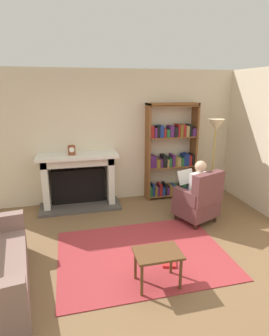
{
  "coord_description": "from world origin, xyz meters",
  "views": [
    {
      "loc": [
        -0.95,
        -3.1,
        2.33
      ],
      "look_at": [
        0.1,
        1.2,
        1.05
      ],
      "focal_mm": 29.62,
      "sensor_mm": 36.0,
      "label": 1
    }
  ],
  "objects_px": {
    "seated_reader": "(195,188)",
    "floor_lamp": "(215,133)",
    "fireplace": "(79,178)",
    "bookshelf": "(171,154)",
    "mantel_clock": "(72,150)",
    "side_table": "(158,257)",
    "armchair_reading": "(199,200)"
  },
  "relations": [
    {
      "from": "seated_reader",
      "to": "floor_lamp",
      "type": "bearing_deg",
      "value": -159.96
    },
    {
      "from": "fireplace",
      "to": "bookshelf",
      "type": "height_order",
      "value": "bookshelf"
    },
    {
      "from": "fireplace",
      "to": "floor_lamp",
      "type": "distance_m",
      "value": 2.85
    },
    {
      "from": "mantel_clock",
      "to": "side_table",
      "type": "height_order",
      "value": "mantel_clock"
    },
    {
      "from": "seated_reader",
      "to": "floor_lamp",
      "type": "distance_m",
      "value": 1.24
    },
    {
      "from": "bookshelf",
      "to": "side_table",
      "type": "height_order",
      "value": "bookshelf"
    },
    {
      "from": "bookshelf",
      "to": "side_table",
      "type": "xyz_separation_m",
      "value": [
        -1.18,
        -2.69,
        -0.59
      ]
    },
    {
      "from": "fireplace",
      "to": "side_table",
      "type": "xyz_separation_m",
      "value": [
        0.8,
        -2.66,
        -0.2
      ]
    },
    {
      "from": "armchair_reading",
      "to": "seated_reader",
      "type": "relative_size",
      "value": 0.85
    },
    {
      "from": "fireplace",
      "to": "seated_reader",
      "type": "bearing_deg",
      "value": -30.13
    },
    {
      "from": "armchair_reading",
      "to": "floor_lamp",
      "type": "relative_size",
      "value": 0.55
    },
    {
      "from": "bookshelf",
      "to": "floor_lamp",
      "type": "distance_m",
      "value": 1.04
    },
    {
      "from": "bookshelf",
      "to": "armchair_reading",
      "type": "height_order",
      "value": "bookshelf"
    },
    {
      "from": "floor_lamp",
      "to": "bookshelf",
      "type": "bearing_deg",
      "value": 138.28
    },
    {
      "from": "side_table",
      "to": "floor_lamp",
      "type": "relative_size",
      "value": 0.32
    },
    {
      "from": "mantel_clock",
      "to": "side_table",
      "type": "xyz_separation_m",
      "value": [
        0.9,
        -2.56,
        -0.81
      ]
    },
    {
      "from": "armchair_reading",
      "to": "mantel_clock",
      "type": "bearing_deg",
      "value": -50.31
    },
    {
      "from": "mantel_clock",
      "to": "fireplace",
      "type": "bearing_deg",
      "value": 45.35
    },
    {
      "from": "bookshelf",
      "to": "side_table",
      "type": "distance_m",
      "value": 3.0
    },
    {
      "from": "side_table",
      "to": "floor_lamp",
      "type": "distance_m",
      "value": 3.01
    },
    {
      "from": "floor_lamp",
      "to": "fireplace",
      "type": "bearing_deg",
      "value": 167.99
    },
    {
      "from": "fireplace",
      "to": "mantel_clock",
      "type": "height_order",
      "value": "mantel_clock"
    },
    {
      "from": "floor_lamp",
      "to": "mantel_clock",
      "type": "bearing_deg",
      "value": 170.5
    },
    {
      "from": "armchair_reading",
      "to": "side_table",
      "type": "distance_m",
      "value": 1.86
    },
    {
      "from": "fireplace",
      "to": "side_table",
      "type": "bearing_deg",
      "value": -73.34
    },
    {
      "from": "mantel_clock",
      "to": "seated_reader",
      "type": "bearing_deg",
      "value": -26.7
    },
    {
      "from": "seated_reader",
      "to": "side_table",
      "type": "relative_size",
      "value": 2.04
    },
    {
      "from": "seated_reader",
      "to": "floor_lamp",
      "type": "relative_size",
      "value": 0.65
    },
    {
      "from": "fireplace",
      "to": "seated_reader",
      "type": "xyz_separation_m",
      "value": [
        1.98,
        -1.15,
        0.04
      ]
    },
    {
      "from": "fireplace",
      "to": "bookshelf",
      "type": "bearing_deg",
      "value": 0.95
    },
    {
      "from": "fireplace",
      "to": "floor_lamp",
      "type": "bearing_deg",
      "value": -12.01
    },
    {
      "from": "bookshelf",
      "to": "armchair_reading",
      "type": "xyz_separation_m",
      "value": [
        0.05,
        -1.29,
        -0.54
      ]
    }
  ]
}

